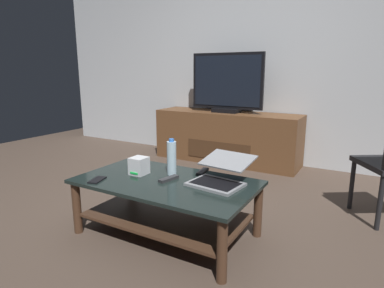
% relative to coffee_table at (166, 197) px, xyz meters
% --- Properties ---
extents(ground_plane, '(7.68, 7.68, 0.00)m').
position_rel_coffee_table_xyz_m(ground_plane, '(-0.13, 0.17, -0.28)').
color(ground_plane, '#4C3D33').
extents(back_wall, '(6.40, 0.12, 2.80)m').
position_rel_coffee_table_xyz_m(back_wall, '(-0.13, 2.29, 1.12)').
color(back_wall, silver).
rests_on(back_wall, ground).
extents(coffee_table, '(1.23, 0.69, 0.40)m').
position_rel_coffee_table_xyz_m(coffee_table, '(0.00, 0.00, 0.00)').
color(coffee_table, black).
rests_on(coffee_table, ground).
extents(media_cabinet, '(1.84, 0.50, 0.63)m').
position_rel_coffee_table_xyz_m(media_cabinet, '(-0.42, 1.97, 0.04)').
color(media_cabinet, brown).
rests_on(media_cabinet, ground).
extents(television, '(0.92, 0.20, 0.72)m').
position_rel_coffee_table_xyz_m(television, '(-0.42, 1.95, 0.70)').
color(television, black).
rests_on(television, media_cabinet).
extents(laptop, '(0.38, 0.44, 0.17)m').
position_rel_coffee_table_xyz_m(laptop, '(0.35, 0.14, 0.18)').
color(laptop, gray).
rests_on(laptop, coffee_table).
extents(router_box, '(0.11, 0.12, 0.13)m').
position_rel_coffee_table_xyz_m(router_box, '(-0.25, 0.02, 0.18)').
color(router_box, silver).
rests_on(router_box, coffee_table).
extents(water_bottle_near, '(0.07, 0.07, 0.26)m').
position_rel_coffee_table_xyz_m(water_bottle_near, '(-0.04, 0.13, 0.25)').
color(water_bottle_near, silver).
rests_on(water_bottle_near, coffee_table).
extents(cell_phone, '(0.11, 0.15, 0.01)m').
position_rel_coffee_table_xyz_m(cell_phone, '(-0.41, -0.24, 0.13)').
color(cell_phone, black).
rests_on(cell_phone, coffee_table).
extents(tv_remote, '(0.07, 0.16, 0.02)m').
position_rel_coffee_table_xyz_m(tv_remote, '(0.14, 0.27, 0.13)').
color(tv_remote, black).
rests_on(tv_remote, coffee_table).
extents(soundbar_remote, '(0.08, 0.17, 0.02)m').
position_rel_coffee_table_xyz_m(soundbar_remote, '(0.01, 0.01, 0.13)').
color(soundbar_remote, '#2D2D30').
rests_on(soundbar_remote, coffee_table).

